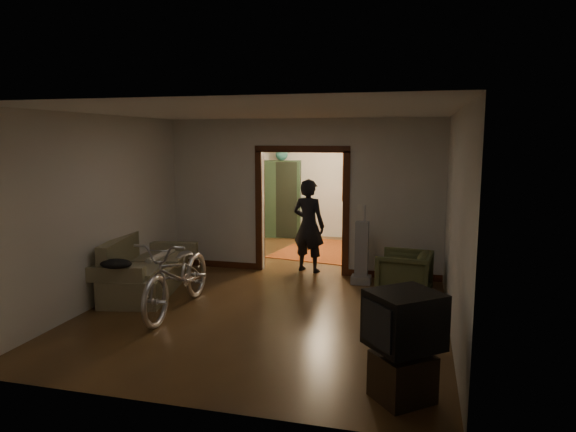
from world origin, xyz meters
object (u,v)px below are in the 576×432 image
(desk, at_px, (377,228))
(sofa, at_px, (146,264))
(armchair, at_px, (404,275))
(person, at_px, (309,226))
(locker, at_px, (282,199))
(bicycle, at_px, (178,274))

(desk, bearing_deg, sofa, -124.43)
(armchair, distance_m, person, 2.19)
(armchair, relative_size, desk, 0.81)
(sofa, height_order, locker, locker)
(locker, bearing_deg, desk, -16.91)
(desk, bearing_deg, person, -109.48)
(armchair, relative_size, locker, 0.42)
(locker, xyz_separation_m, desk, (2.40, -0.32, -0.59))
(bicycle, height_order, desk, bicycle)
(sofa, xyz_separation_m, locker, (0.87, 5.11, 0.50))
(armchair, bearing_deg, sofa, -72.90)
(armchair, height_order, desk, desk)
(sofa, relative_size, bicycle, 0.96)
(locker, distance_m, desk, 2.49)
(bicycle, xyz_separation_m, locker, (-0.06, 5.85, 0.41))
(armchair, relative_size, person, 0.46)
(person, bearing_deg, desk, -93.00)
(person, relative_size, desk, 1.75)
(armchair, bearing_deg, locker, -137.32)
(locker, relative_size, desk, 1.93)
(desk, bearing_deg, locker, 172.17)
(locker, bearing_deg, bicycle, -98.64)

